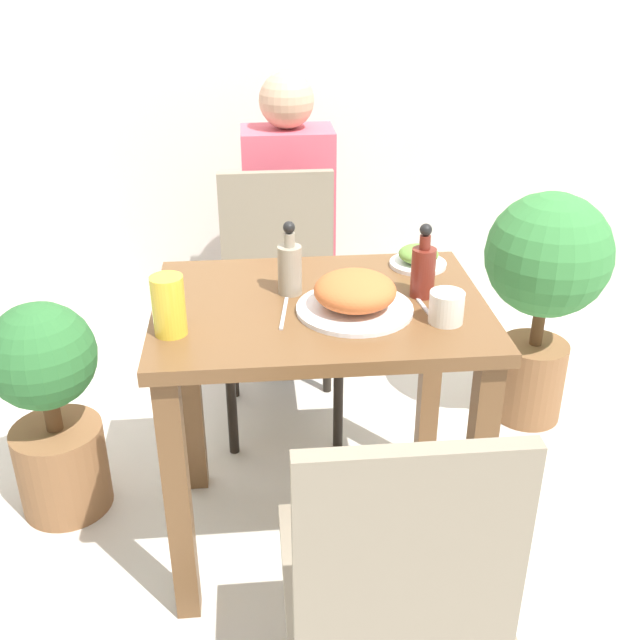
# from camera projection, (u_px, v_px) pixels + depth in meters

# --- Properties ---
(ground_plane) EXTENTS (16.00, 16.00, 0.00)m
(ground_plane) POSITION_uv_depth(u_px,v_px,m) (320.00, 531.00, 2.24)
(ground_plane) COLOR beige
(wall_back) EXTENTS (8.00, 0.05, 2.60)m
(wall_back) POSITION_uv_depth(u_px,v_px,m) (285.00, 20.00, 2.95)
(wall_back) COLOR silver
(wall_back) RESTS_ON ground_plane
(dining_table) EXTENTS (0.84, 0.62, 0.76)m
(dining_table) POSITION_uv_depth(u_px,v_px,m) (320.00, 355.00, 1.97)
(dining_table) COLOR brown
(dining_table) RESTS_ON ground_plane
(chair_near) EXTENTS (0.42, 0.42, 0.88)m
(chair_near) POSITION_uv_depth(u_px,v_px,m) (394.00, 578.00, 1.43)
(chair_near) COLOR gray
(chair_near) RESTS_ON ground_plane
(chair_far) EXTENTS (0.42, 0.42, 0.88)m
(chair_far) POSITION_uv_depth(u_px,v_px,m) (279.00, 289.00, 2.62)
(chair_far) COLOR gray
(chair_far) RESTS_ON ground_plane
(food_plate) EXTENTS (0.29, 0.29, 0.10)m
(food_plate) POSITION_uv_depth(u_px,v_px,m) (355.00, 295.00, 1.84)
(food_plate) COLOR white
(food_plate) RESTS_ON dining_table
(side_plate) EXTENTS (0.16, 0.16, 0.06)m
(side_plate) POSITION_uv_depth(u_px,v_px,m) (418.00, 257.00, 2.10)
(side_plate) COLOR white
(side_plate) RESTS_ON dining_table
(drink_cup) EXTENTS (0.08, 0.08, 0.08)m
(drink_cup) POSITION_uv_depth(u_px,v_px,m) (446.00, 307.00, 1.79)
(drink_cup) COLOR silver
(drink_cup) RESTS_ON dining_table
(juice_glass) EXTENTS (0.08, 0.08, 0.14)m
(juice_glass) POSITION_uv_depth(u_px,v_px,m) (169.00, 306.00, 1.72)
(juice_glass) COLOR gold
(juice_glass) RESTS_ON dining_table
(sauce_bottle) EXTENTS (0.06, 0.06, 0.20)m
(sauce_bottle) POSITION_uv_depth(u_px,v_px,m) (423.00, 269.00, 1.90)
(sauce_bottle) COLOR maroon
(sauce_bottle) RESTS_ON dining_table
(condiment_bottle) EXTENTS (0.06, 0.06, 0.20)m
(condiment_bottle) POSITION_uv_depth(u_px,v_px,m) (290.00, 266.00, 1.92)
(condiment_bottle) COLOR gray
(condiment_bottle) RESTS_ON dining_table
(fork_utensil) EXTENTS (0.03, 0.17, 0.00)m
(fork_utensil) POSITION_uv_depth(u_px,v_px,m) (284.00, 313.00, 1.84)
(fork_utensil) COLOR silver
(fork_utensil) RESTS_ON dining_table
(spoon_utensil) EXTENTS (0.03, 0.19, 0.00)m
(spoon_utensil) POSITION_uv_depth(u_px,v_px,m) (424.00, 307.00, 1.87)
(spoon_utensil) COLOR silver
(spoon_utensil) RESTS_ON dining_table
(potted_plant_left) EXTENTS (0.31, 0.31, 0.69)m
(potted_plant_left) POSITION_uv_depth(u_px,v_px,m) (50.00, 404.00, 2.19)
(potted_plant_left) COLOR brown
(potted_plant_left) RESTS_ON ground_plane
(potted_plant_right) EXTENTS (0.43, 0.43, 0.85)m
(potted_plant_right) POSITION_uv_depth(u_px,v_px,m) (545.00, 280.00, 2.55)
(potted_plant_right) COLOR brown
(potted_plant_right) RESTS_ON ground_plane
(person_figure) EXTENTS (0.34, 0.22, 1.17)m
(person_figure) POSITION_uv_depth(u_px,v_px,m) (289.00, 229.00, 2.90)
(person_figure) COLOR #2D3347
(person_figure) RESTS_ON ground_plane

